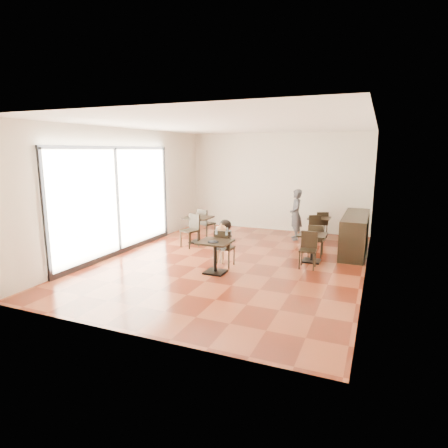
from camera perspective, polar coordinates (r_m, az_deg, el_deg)
The scene contains 23 objects.
floor at distance 9.11m, azimuth 1.34°, elevation -5.67°, with size 6.00×8.00×0.01m, color brown.
ceiling at distance 8.74m, azimuth 1.43°, elevation 14.86°, with size 6.00×8.00×0.01m, color white.
wall_back at distance 12.57m, azimuth 8.06°, elevation 6.33°, with size 6.00×0.01×3.20m, color beige.
wall_front at distance 5.30m, azimuth -14.53°, elevation -0.49°, with size 6.00×0.01×3.20m, color beige.
wall_left at distance 10.25m, azimuth -14.50°, elevation 5.01°, with size 0.01×8.00×3.20m, color beige.
wall_right at distance 8.19m, azimuth 21.36°, elevation 3.12°, with size 0.01×8.00×3.20m, color beige.
storefront_window at distance 9.86m, azimuth -16.05°, elevation 3.52°, with size 0.04×4.50×2.60m, color white.
child_table at distance 8.16m, azimuth -1.36°, elevation -5.06°, with size 0.68×0.68×0.72m, color black, non-canonical shape.
child_chair at distance 8.63m, azimuth 0.13°, elevation -3.66°, with size 0.39×0.39×0.86m, color black, non-canonical shape.
child at distance 8.60m, azimuth 0.13°, elevation -2.94°, with size 0.39×0.54×1.08m, color slate, non-canonical shape.
plate at distance 7.98m, azimuth -1.66°, elevation -2.73°, with size 0.24×0.24×0.01m, color black.
pizza_slice at distance 8.34m, azimuth -0.37°, elevation -0.59°, with size 0.25×0.19×0.06m, color #DCB679, non-canonical shape.
adult_patron at distance 11.35m, azimuth 10.89°, elevation 1.43°, with size 0.55×0.36×1.51m, color #3E3E44.
cafe_table_mid at distance 9.22m, azimuth 13.25°, elevation -3.55°, with size 0.64×0.64×0.68m, color black, non-canonical shape.
cafe_table_left at distance 10.85m, azimuth -3.90°, elevation -0.87°, with size 0.72×0.72×0.76m, color black, non-canonical shape.
cafe_table_back at distance 11.61m, azimuth 14.26°, elevation -0.64°, with size 0.62×0.62×0.66m, color black, non-canonical shape.
chair_mid_a at distance 9.74m, azimuth 13.81°, elevation -2.39°, with size 0.37×0.37×0.82m, color black, non-canonical shape.
chair_mid_b at distance 8.68m, azimuth 12.66°, elevation -3.98°, with size 0.37×0.37×0.82m, color black, non-canonical shape.
chair_left_a at distance 11.32m, azimuth -2.66°, elevation 0.04°, with size 0.41×0.41×0.91m, color black, non-canonical shape.
chair_left_b at distance 10.36m, azimuth -5.26°, elevation -1.04°, with size 0.41×0.41×0.91m, color black, non-canonical shape.
chair_back_a at distance 11.95m, azimuth 14.53°, elevation 0.00°, with size 0.36×0.36×0.79m, color black, non-canonical shape.
chair_back_b at distance 11.06m, azimuth 13.85°, elevation -0.84°, with size 0.36×0.36×0.79m, color black, non-canonical shape.
service_counter at distance 10.36m, azimuth 19.32°, elevation -1.38°, with size 0.60×2.40×1.00m, color black.
Camera 1 is at (3.16, -8.12, 2.64)m, focal length 30.00 mm.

